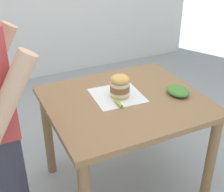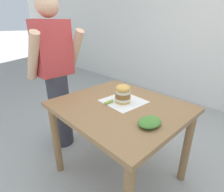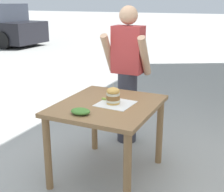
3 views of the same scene
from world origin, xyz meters
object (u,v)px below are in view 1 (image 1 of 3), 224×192
at_px(pickle_spear, 119,104).
at_px(side_salad, 178,91).
at_px(sandwich, 120,86).
at_px(patio_table, 125,115).

distance_m(pickle_spear, side_salad, 0.44).
height_order(sandwich, pickle_spear, sandwich).
bearing_deg(sandwich, side_salad, -110.63).
bearing_deg(side_salad, sandwich, 69.37).
xyz_separation_m(patio_table, side_salad, (-0.09, -0.36, 0.15)).
height_order(sandwich, side_salad, sandwich).
bearing_deg(pickle_spear, side_salad, -94.61).
bearing_deg(sandwich, patio_table, -161.46).
xyz_separation_m(patio_table, sandwich, (0.05, 0.02, 0.21)).
relative_size(patio_table, pickle_spear, 12.43).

